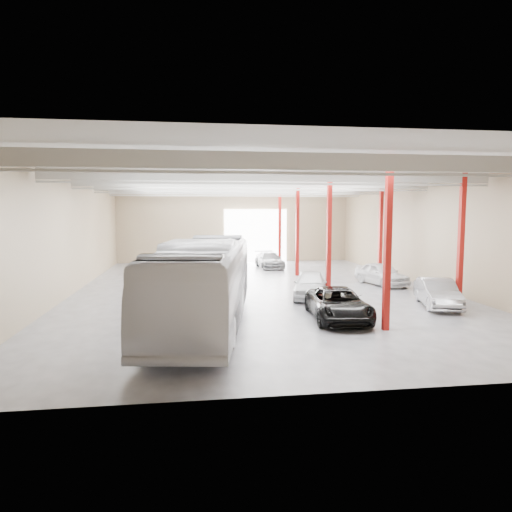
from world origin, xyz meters
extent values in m
cube|color=#4E4E54|center=(0.00, 0.00, 0.00)|extent=(22.00, 32.00, 0.01)
cube|color=silver|center=(0.00, 0.00, 7.00)|extent=(22.00, 32.00, 0.12)
cube|color=#746349|center=(0.00, 16.00, 3.50)|extent=(22.00, 0.12, 7.00)
cube|color=#746349|center=(0.00, -16.00, 3.50)|extent=(22.00, 0.12, 7.00)
cube|color=#746349|center=(-11.00, 0.00, 3.50)|extent=(0.12, 32.00, 7.00)
cube|color=#746349|center=(11.00, 0.00, 3.50)|extent=(0.12, 32.00, 7.00)
cube|color=white|center=(2.00, 15.85, 2.50)|extent=(6.00, 0.20, 5.00)
cube|color=maroon|center=(3.80, -10.00, 3.50)|extent=(0.25, 0.25, 7.00)
cube|color=maroon|center=(3.80, -2.00, 3.50)|extent=(0.25, 0.25, 7.00)
cube|color=maroon|center=(3.80, 6.00, 3.50)|extent=(0.25, 0.25, 7.00)
cube|color=maroon|center=(3.80, 13.00, 3.50)|extent=(0.25, 0.25, 7.00)
cube|color=maroon|center=(9.50, -6.00, 3.50)|extent=(0.25, 0.25, 7.00)
cube|color=maroon|center=(9.50, 4.00, 3.50)|extent=(0.25, 0.25, 7.00)
cube|color=#B0B0AB|center=(0.00, -12.00, 6.55)|extent=(21.60, 0.15, 0.60)
cube|color=#B0B0AB|center=(0.00, -12.00, 6.15)|extent=(21.60, 0.10, 0.10)
cube|color=#B0B0AB|center=(0.00, -6.00, 6.55)|extent=(21.60, 0.15, 0.60)
cube|color=#B0B0AB|center=(0.00, -6.00, 6.15)|extent=(21.60, 0.10, 0.10)
cube|color=#B0B0AB|center=(0.00, 0.00, 6.55)|extent=(21.60, 0.15, 0.60)
cube|color=#B0B0AB|center=(0.00, 0.00, 6.15)|extent=(21.60, 0.10, 0.10)
cube|color=#B0B0AB|center=(0.00, 6.00, 6.55)|extent=(21.60, 0.15, 0.60)
cube|color=#B0B0AB|center=(0.00, 6.00, 6.15)|extent=(21.60, 0.10, 0.10)
cube|color=#B0B0AB|center=(0.00, 12.00, 6.55)|extent=(21.60, 0.15, 0.60)
cube|color=#B0B0AB|center=(0.00, 12.00, 6.15)|extent=(21.60, 0.10, 0.10)
imported|color=silver|center=(-3.50, -8.00, 1.84)|extent=(5.17, 13.50, 3.67)
imported|color=black|center=(2.43, -8.03, 0.71)|extent=(2.80, 5.30, 1.42)
imported|color=silver|center=(2.50, -2.83, 0.76)|extent=(2.91, 4.79, 1.52)
imported|color=#A5A5AA|center=(-2.00, 2.37, 0.69)|extent=(2.24, 4.38, 1.38)
imported|color=slate|center=(2.50, 10.82, 0.67)|extent=(2.20, 4.73, 1.34)
imported|color=#9F9FA4|center=(8.30, -6.07, 0.72)|extent=(2.64, 4.62, 1.44)
imported|color=silver|center=(8.30, 0.87, 0.74)|extent=(2.67, 4.60, 1.47)
camera|label=1|loc=(-4.00, -27.42, 4.88)|focal=32.00mm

